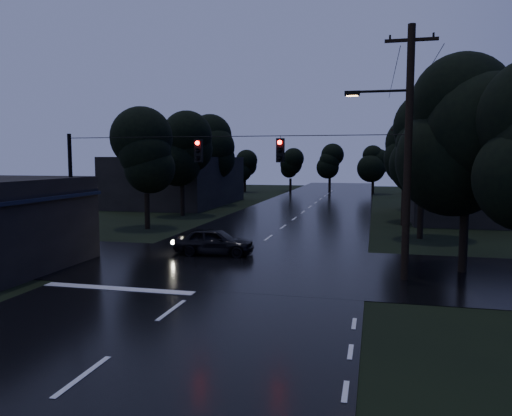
% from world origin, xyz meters
% --- Properties ---
extents(ground, '(160.00, 160.00, 0.00)m').
position_xyz_m(ground, '(0.00, 0.00, 0.00)').
color(ground, black).
rests_on(ground, ground).
extents(main_road, '(12.00, 120.00, 0.02)m').
position_xyz_m(main_road, '(0.00, 30.00, 0.00)').
color(main_road, black).
rests_on(main_road, ground).
extents(cross_street, '(60.00, 9.00, 0.02)m').
position_xyz_m(cross_street, '(0.00, 12.00, 0.00)').
color(cross_street, black).
rests_on(cross_street, ground).
extents(building_far_right, '(10.00, 14.00, 4.40)m').
position_xyz_m(building_far_right, '(14.00, 34.00, 2.20)').
color(building_far_right, black).
rests_on(building_far_right, ground).
extents(building_far_left, '(10.00, 16.00, 5.00)m').
position_xyz_m(building_far_left, '(-14.00, 40.00, 2.50)').
color(building_far_left, black).
rests_on(building_far_left, ground).
extents(utility_pole_main, '(3.50, 0.30, 10.00)m').
position_xyz_m(utility_pole_main, '(7.41, 11.00, 5.26)').
color(utility_pole_main, black).
rests_on(utility_pole_main, ground).
extents(utility_pole_far, '(2.00, 0.30, 7.50)m').
position_xyz_m(utility_pole_far, '(8.30, 28.00, 3.88)').
color(utility_pole_far, black).
rests_on(utility_pole_far, ground).
extents(anchor_pole_left, '(0.18, 0.18, 6.00)m').
position_xyz_m(anchor_pole_left, '(-7.50, 11.00, 3.00)').
color(anchor_pole_left, black).
rests_on(anchor_pole_left, ground).
extents(span_signals, '(15.00, 0.37, 1.12)m').
position_xyz_m(span_signals, '(0.56, 10.99, 5.24)').
color(span_signals, black).
rests_on(span_signals, ground).
extents(tree_corner_near, '(4.48, 4.48, 9.44)m').
position_xyz_m(tree_corner_near, '(10.00, 13.00, 5.99)').
color(tree_corner_near, black).
rests_on(tree_corner_near, ground).
extents(tree_left_a, '(3.92, 3.92, 8.26)m').
position_xyz_m(tree_left_a, '(-9.00, 22.00, 5.24)').
color(tree_left_a, black).
rests_on(tree_left_a, ground).
extents(tree_left_b, '(4.20, 4.20, 8.85)m').
position_xyz_m(tree_left_b, '(-9.60, 30.00, 5.62)').
color(tree_left_b, black).
rests_on(tree_left_b, ground).
extents(tree_left_c, '(4.48, 4.48, 9.44)m').
position_xyz_m(tree_left_c, '(-10.20, 40.00, 5.99)').
color(tree_left_c, black).
rests_on(tree_left_c, ground).
extents(tree_right_a, '(4.20, 4.20, 8.85)m').
position_xyz_m(tree_right_a, '(9.00, 22.00, 5.62)').
color(tree_right_a, black).
rests_on(tree_right_a, ground).
extents(tree_right_b, '(4.48, 4.48, 9.44)m').
position_xyz_m(tree_right_b, '(9.60, 30.00, 5.99)').
color(tree_right_b, black).
rests_on(tree_right_b, ground).
extents(tree_right_c, '(4.76, 4.76, 10.03)m').
position_xyz_m(tree_right_c, '(10.20, 40.00, 6.37)').
color(tree_right_c, black).
rests_on(tree_right_c, ground).
extents(car, '(4.16, 1.95, 1.38)m').
position_xyz_m(car, '(-1.58, 14.21, 0.69)').
color(car, black).
rests_on(car, ground).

